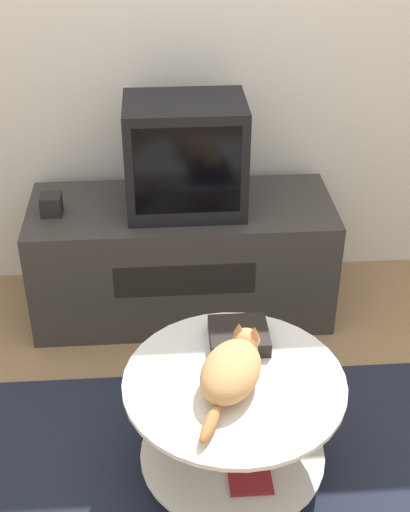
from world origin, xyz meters
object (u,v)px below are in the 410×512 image
speaker (51,205)px  dvd_box (239,336)px  cat (232,369)px  tv (185,156)px

speaker → dvd_box: 1.12m
dvd_box → cat: bearing=-102.3°
tv → dvd_box: 0.92m
tv → cat: bearing=-84.7°
speaker → dvd_box: speaker is taller
tv → cat: 1.11m
dvd_box → cat: 0.22m
speaker → tv: bearing=2.0°
dvd_box → cat: cat is taller
tv → speaker: (-0.60, -0.02, -0.20)m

